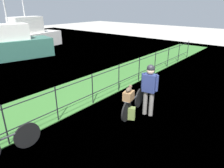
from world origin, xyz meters
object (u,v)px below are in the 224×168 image
wooden_crate (129,96)px  moored_boat_far (12,46)px  backpack_on_paving (131,113)px  bicycle_parked (6,144)px  cyclist_person (149,86)px  moored_boat_mid (28,37)px  terrier_dog (129,89)px  bicycle_main (133,104)px

wooden_crate → moored_boat_far: 10.49m
backpack_on_paving → bicycle_parked: bearing=-137.2°
cyclist_person → moored_boat_mid: 13.42m
terrier_dog → bicycle_parked: terrier_dog is taller
bicycle_parked → cyclist_person: bearing=-21.6°
terrier_dog → cyclist_person: 0.69m
wooden_crate → terrier_dog: (0.02, 0.00, 0.21)m
wooden_crate → cyclist_person: cyclist_person is taller
terrier_dog → cyclist_person: bearing=-29.0°
terrier_dog → cyclist_person: (0.60, -0.34, -0.01)m
cyclist_person → bicycle_parked: bearing=158.4°
wooden_crate → cyclist_person: (0.63, -0.33, 0.21)m
terrier_dog → moored_boat_mid: moored_boat_mid is taller
cyclist_person → moored_boat_far: 10.75m
moored_boat_mid → cyclist_person: bearing=-103.7°
terrier_dog → backpack_on_paving: bearing=-68.9°
backpack_on_paving → bicycle_main: bearing=87.2°
wooden_crate → bicycle_parked: size_ratio=0.22×
backpack_on_paving → bicycle_parked: size_ratio=0.25×
moored_boat_mid → moored_boat_far: (-2.42, -2.31, -0.08)m
backpack_on_paving → moored_boat_mid: size_ratio=0.07×
terrier_dog → bicycle_parked: 3.46m
bicycle_main → terrier_dog: bearing=-168.4°
bicycle_main → bicycle_parked: size_ratio=1.04×
cyclist_person → bicycle_parked: size_ratio=1.04×
wooden_crate → terrier_dog: bearing=11.6°
backpack_on_paving → bicycle_parked: 3.45m
bicycle_main → moored_boat_mid: 13.10m
wooden_crate → moored_boat_mid: (3.81, 12.71, 0.11)m
terrier_dog → cyclist_person: size_ratio=0.19×
wooden_crate → bicycle_parked: bearing=159.7°
moored_boat_mid → moored_boat_far: moored_boat_mid is taller
cyclist_person → backpack_on_paving: cyclist_person is taller
bicycle_parked → moored_boat_mid: size_ratio=0.27×
cyclist_person → backpack_on_paving: size_ratio=4.21×
wooden_crate → terrier_dog: size_ratio=1.08×
bicycle_main → moored_boat_far: size_ratio=0.32×
backpack_on_paving → wooden_crate: bearing=-167.6°
cyclist_person → wooden_crate: bearing=152.3°
terrier_dog → moored_boat_far: bearing=82.5°
bicycle_main → wooden_crate: 0.59m
terrier_dog → moored_boat_far: moored_boat_far is taller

